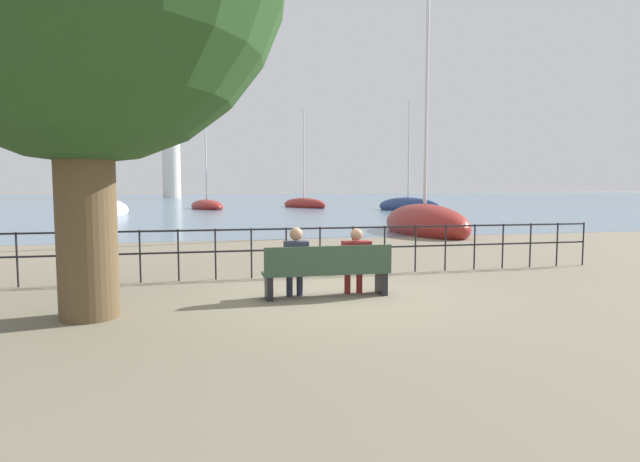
{
  "coord_description": "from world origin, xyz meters",
  "views": [
    {
      "loc": [
        -2.01,
        -8.26,
        1.84
      ],
      "look_at": [
        0.0,
        0.5,
        1.1
      ],
      "focal_mm": 28.0,
      "sensor_mm": 36.0,
      "label": 1
    }
  ],
  "objects_px": {
    "seated_person_right": "(356,258)",
    "sailboat_0": "(103,211)",
    "sailboat_3": "(408,206)",
    "sailboat_4": "(304,204)",
    "harbor_lighthouse": "(171,140)",
    "seated_person_left": "(296,259)",
    "sailboat_2": "(424,224)",
    "sailboat_1": "(207,206)",
    "park_bench": "(327,272)"
  },
  "relations": [
    {
      "from": "seated_person_right",
      "to": "sailboat_2",
      "type": "bearing_deg",
      "value": 60.14
    },
    {
      "from": "sailboat_3",
      "to": "sailboat_4",
      "type": "distance_m",
      "value": 12.47
    },
    {
      "from": "sailboat_0",
      "to": "seated_person_left",
      "type": "bearing_deg",
      "value": -54.07
    },
    {
      "from": "park_bench",
      "to": "sailboat_2",
      "type": "distance_m",
      "value": 13.43
    },
    {
      "from": "seated_person_left",
      "to": "sailboat_3",
      "type": "distance_m",
      "value": 36.7
    },
    {
      "from": "park_bench",
      "to": "seated_person_right",
      "type": "bearing_deg",
      "value": 8.64
    },
    {
      "from": "sailboat_4",
      "to": "sailboat_3",
      "type": "bearing_deg",
      "value": -75.14
    },
    {
      "from": "park_bench",
      "to": "harbor_lighthouse",
      "type": "xyz_separation_m",
      "value": [
        -9.69,
        114.1,
        13.05
      ]
    },
    {
      "from": "sailboat_1",
      "to": "seated_person_right",
      "type": "bearing_deg",
      "value": -104.85
    },
    {
      "from": "seated_person_right",
      "to": "sailboat_1",
      "type": "xyz_separation_m",
      "value": [
        -2.45,
        40.96,
        -0.32
      ]
    },
    {
      "from": "harbor_lighthouse",
      "to": "sailboat_3",
      "type": "bearing_deg",
      "value": -72.74
    },
    {
      "from": "sailboat_4",
      "to": "sailboat_2",
      "type": "bearing_deg",
      "value": -113.54
    },
    {
      "from": "sailboat_0",
      "to": "sailboat_3",
      "type": "bearing_deg",
      "value": 30.4
    },
    {
      "from": "harbor_lighthouse",
      "to": "seated_person_left",
      "type": "bearing_deg",
      "value": -85.41
    },
    {
      "from": "sailboat_3",
      "to": "sailboat_4",
      "type": "xyz_separation_m",
      "value": [
        -7.44,
        10.0,
        -0.04
      ]
    },
    {
      "from": "park_bench",
      "to": "harbor_lighthouse",
      "type": "bearing_deg",
      "value": 94.86
    },
    {
      "from": "sailboat_4",
      "to": "harbor_lighthouse",
      "type": "bearing_deg",
      "value": 82.24
    },
    {
      "from": "harbor_lighthouse",
      "to": "sailboat_0",
      "type": "bearing_deg",
      "value": -89.46
    },
    {
      "from": "sailboat_3",
      "to": "harbor_lighthouse",
      "type": "bearing_deg",
      "value": 87.41
    },
    {
      "from": "seated_person_left",
      "to": "sailboat_0",
      "type": "xyz_separation_m",
      "value": [
        -8.36,
        28.34,
        -0.26
      ]
    },
    {
      "from": "sailboat_1",
      "to": "sailboat_4",
      "type": "xyz_separation_m",
      "value": [
        9.95,
        2.08,
        -0.0
      ]
    },
    {
      "from": "sailboat_1",
      "to": "park_bench",
      "type": "bearing_deg",
      "value": -105.59
    },
    {
      "from": "seated_person_right",
      "to": "sailboat_3",
      "type": "xyz_separation_m",
      "value": [
        14.93,
        33.03,
        -0.27
      ]
    },
    {
      "from": "sailboat_0",
      "to": "harbor_lighthouse",
      "type": "xyz_separation_m",
      "value": [
        -0.81,
        85.68,
        13.09
      ]
    },
    {
      "from": "seated_person_left",
      "to": "seated_person_right",
      "type": "xyz_separation_m",
      "value": [
        1.06,
        -0.0,
        -0.02
      ]
    },
    {
      "from": "sailboat_3",
      "to": "harbor_lighthouse",
      "type": "relative_size",
      "value": 0.35
    },
    {
      "from": "sailboat_3",
      "to": "sailboat_4",
      "type": "bearing_deg",
      "value": 106.78
    },
    {
      "from": "sailboat_1",
      "to": "harbor_lighthouse",
      "type": "xyz_separation_m",
      "value": [
        -7.77,
        73.07,
        13.16
      ]
    },
    {
      "from": "sailboat_4",
      "to": "harbor_lighthouse",
      "type": "height_order",
      "value": "harbor_lighthouse"
    },
    {
      "from": "seated_person_right",
      "to": "sailboat_0",
      "type": "bearing_deg",
      "value": 108.39
    },
    {
      "from": "park_bench",
      "to": "harbor_lighthouse",
      "type": "distance_m",
      "value": 115.26
    },
    {
      "from": "sailboat_3",
      "to": "harbor_lighthouse",
      "type": "distance_m",
      "value": 85.82
    },
    {
      "from": "sailboat_1",
      "to": "sailboat_2",
      "type": "height_order",
      "value": "sailboat_1"
    },
    {
      "from": "seated_person_right",
      "to": "sailboat_4",
      "type": "bearing_deg",
      "value": 80.12
    },
    {
      "from": "sailboat_1",
      "to": "sailboat_4",
      "type": "height_order",
      "value": "sailboat_1"
    },
    {
      "from": "seated_person_right",
      "to": "sailboat_0",
      "type": "distance_m",
      "value": 29.87
    },
    {
      "from": "sailboat_0",
      "to": "sailboat_1",
      "type": "bearing_deg",
      "value": 80.58
    },
    {
      "from": "harbor_lighthouse",
      "to": "seated_person_right",
      "type": "bearing_deg",
      "value": -84.88
    },
    {
      "from": "seated_person_left",
      "to": "sailboat_4",
      "type": "bearing_deg",
      "value": 78.75
    },
    {
      "from": "sailboat_0",
      "to": "sailboat_4",
      "type": "distance_m",
      "value": 22.41
    },
    {
      "from": "sailboat_0",
      "to": "sailboat_2",
      "type": "height_order",
      "value": "sailboat_0"
    },
    {
      "from": "seated_person_right",
      "to": "sailboat_2",
      "type": "relative_size",
      "value": 0.1
    },
    {
      "from": "sailboat_0",
      "to": "sailboat_4",
      "type": "xyz_separation_m",
      "value": [
        16.91,
        14.7,
        -0.08
      ]
    },
    {
      "from": "sailboat_1",
      "to": "sailboat_3",
      "type": "xyz_separation_m",
      "value": [
        17.38,
        -7.92,
        0.04
      ]
    },
    {
      "from": "harbor_lighthouse",
      "to": "sailboat_2",
      "type": "bearing_deg",
      "value": -80.74
    },
    {
      "from": "seated_person_left",
      "to": "sailboat_3",
      "type": "xyz_separation_m",
      "value": [
        15.99,
        33.03,
        -0.29
      ]
    },
    {
      "from": "seated_person_left",
      "to": "seated_person_right",
      "type": "distance_m",
      "value": 1.06
    },
    {
      "from": "sailboat_3",
      "to": "sailboat_4",
      "type": "height_order",
      "value": "sailboat_4"
    },
    {
      "from": "sailboat_0",
      "to": "sailboat_3",
      "type": "distance_m",
      "value": 24.8
    },
    {
      "from": "sailboat_1",
      "to": "sailboat_4",
      "type": "relative_size",
      "value": 1.23
    }
  ]
}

